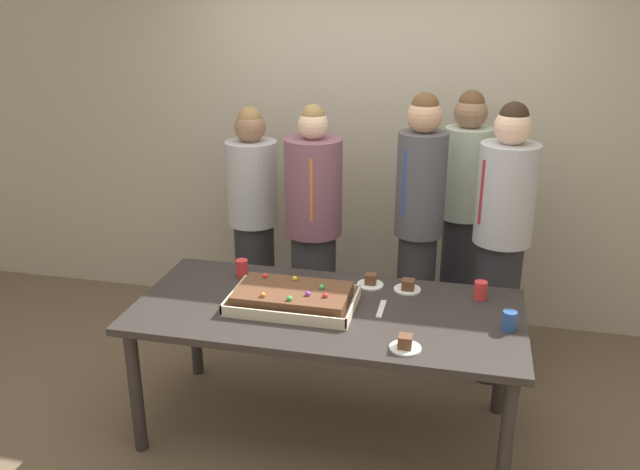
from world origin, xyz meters
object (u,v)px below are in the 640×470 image
(plated_slice_near_right, at_px, (370,282))
(plated_slice_far_left, at_px, (408,287))
(person_far_right_suit, at_px, (313,231))
(sheet_cake, at_px, (293,298))
(drink_cup_nearest, at_px, (242,268))
(plated_slice_near_left, at_px, (405,345))
(cake_server_utensil, at_px, (381,309))
(person_green_shirt_behind, at_px, (253,220))
(drink_cup_middle, at_px, (480,290))
(person_left_edge_reaching, at_px, (418,227))
(party_table, at_px, (327,321))
(drink_cup_far_end, at_px, (509,321))
(person_striped_tie_right, at_px, (501,242))
(person_serving_front, at_px, (463,215))

(plated_slice_near_right, height_order, plated_slice_far_left, plated_slice_near_right)
(plated_slice_far_left, distance_m, person_far_right_suit, 0.86)
(sheet_cake, relative_size, drink_cup_nearest, 6.62)
(plated_slice_near_left, xyz_separation_m, cake_server_utensil, (-0.17, 0.38, -0.02))
(plated_slice_near_right, xyz_separation_m, person_green_shirt_behind, (-0.93, 0.72, 0.05))
(drink_cup_middle, height_order, person_left_edge_reaching, person_left_edge_reaching)
(person_left_edge_reaching, bearing_deg, cake_server_utensil, 25.63)
(party_table, distance_m, plated_slice_near_left, 0.57)
(drink_cup_far_end, distance_m, person_striped_tie_right, 0.84)
(cake_server_utensil, bearing_deg, drink_cup_middle, 26.56)
(party_table, relative_size, person_far_right_suit, 1.21)
(person_serving_front, bearing_deg, drink_cup_far_end, 46.22)
(plated_slice_near_left, bearing_deg, drink_cup_middle, 61.77)
(plated_slice_near_left, xyz_separation_m, drink_cup_middle, (0.34, 0.63, 0.03))
(drink_cup_nearest, distance_m, person_striped_tie_right, 1.56)
(plated_slice_far_left, bearing_deg, drink_cup_far_end, -32.84)
(sheet_cake, relative_size, plated_slice_near_left, 4.41)
(sheet_cake, height_order, person_left_edge_reaching, person_left_edge_reaching)
(person_serving_front, height_order, person_striped_tie_right, person_striped_tie_right)
(drink_cup_nearest, xyz_separation_m, person_striped_tie_right, (1.47, 0.50, 0.10))
(plated_slice_near_right, distance_m, person_green_shirt_behind, 1.18)
(person_serving_front, bearing_deg, person_striped_tie_right, 63.67)
(sheet_cake, bearing_deg, drink_cup_far_end, -0.83)
(sheet_cake, relative_size, plated_slice_far_left, 4.41)
(cake_server_utensil, bearing_deg, person_left_edge_reaching, 82.00)
(person_left_edge_reaching, bearing_deg, plated_slice_near_right, 11.01)
(plated_slice_near_right, xyz_separation_m, drink_cup_middle, (0.61, -0.04, 0.03))
(drink_cup_far_end, xyz_separation_m, person_green_shirt_behind, (-1.68, 1.09, 0.03))
(drink_cup_middle, bearing_deg, cake_server_utensil, -153.44)
(drink_cup_far_end, distance_m, person_far_right_suit, 1.49)
(person_left_edge_reaching, bearing_deg, drink_cup_nearest, -26.55)
(person_green_shirt_behind, relative_size, person_far_right_suit, 0.96)
(plated_slice_near_left, bearing_deg, drink_cup_far_end, 32.22)
(sheet_cake, relative_size, person_left_edge_reaching, 0.37)
(person_far_right_suit, bearing_deg, person_serving_front, 105.34)
(person_far_right_suit, distance_m, person_left_edge_reaching, 0.68)
(person_left_edge_reaching, bearing_deg, drink_cup_far_end, 64.55)
(drink_cup_far_end, bearing_deg, person_left_edge_reaching, 120.92)
(sheet_cake, xyz_separation_m, person_serving_front, (0.84, 1.23, 0.12))
(plated_slice_near_right, relative_size, person_left_edge_reaching, 0.08)
(person_serving_front, distance_m, person_far_right_suit, 1.01)
(person_far_right_suit, bearing_deg, sheet_cake, 0.01)
(cake_server_utensil, bearing_deg, person_far_right_suit, 124.81)
(drink_cup_nearest, bearing_deg, plated_slice_far_left, 0.94)
(person_green_shirt_behind, xyz_separation_m, person_left_edge_reaching, (1.15, -0.20, 0.11))
(plated_slice_near_right, height_order, drink_cup_middle, drink_cup_middle)
(plated_slice_far_left, xyz_separation_m, drink_cup_nearest, (-0.97, -0.02, 0.03))
(person_serving_front, bearing_deg, plated_slice_near_left, 26.47)
(plated_slice_near_left, height_order, person_left_edge_reaching, person_left_edge_reaching)
(drink_cup_middle, xyz_separation_m, person_green_shirt_behind, (-1.54, 0.76, 0.03))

